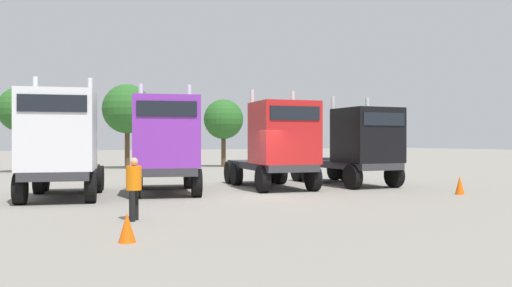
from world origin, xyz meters
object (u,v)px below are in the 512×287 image
(traffic_cone_near, at_px, (460,185))
(semi_truck_black, at_px, (358,146))
(semi_truck_purple, at_px, (166,144))
(semi_truck_red, at_px, (278,144))
(visitor_in_hivis, at_px, (134,184))
(traffic_cone_mid, at_px, (127,227))
(semi_truck_white, at_px, (60,143))

(traffic_cone_near, bearing_deg, semi_truck_black, 103.86)
(semi_truck_purple, height_order, semi_truck_red, semi_truck_purple)
(semi_truck_red, relative_size, semi_truck_black, 1.02)
(semi_truck_purple, bearing_deg, visitor_in_hivis, -8.58)
(semi_truck_purple, bearing_deg, semi_truck_red, 105.29)
(visitor_in_hivis, xyz_separation_m, traffic_cone_mid, (-0.88, -2.86, -0.64))
(traffic_cone_mid, bearing_deg, semi_truck_black, 33.74)
(traffic_cone_near, relative_size, traffic_cone_mid, 1.16)
(traffic_cone_near, bearing_deg, semi_truck_red, 135.72)
(semi_truck_black, xyz_separation_m, traffic_cone_mid, (-12.65, -8.45, -1.53))
(semi_truck_black, height_order, traffic_cone_near, semi_truck_black)
(visitor_in_hivis, bearing_deg, semi_truck_red, 69.59)
(semi_truck_purple, relative_size, traffic_cone_near, 8.95)
(traffic_cone_near, bearing_deg, traffic_cone_mid, -164.95)
(semi_truck_purple, xyz_separation_m, semi_truck_red, (4.96, -0.09, -0.01))
(visitor_in_hivis, xyz_separation_m, traffic_cone_near, (12.94, 0.86, -0.59))
(traffic_cone_near, height_order, traffic_cone_mid, traffic_cone_near)
(traffic_cone_near, bearing_deg, semi_truck_white, 160.17)
(semi_truck_purple, distance_m, semi_truck_red, 4.96)
(semi_truck_white, distance_m, traffic_cone_mid, 8.93)
(semi_truck_white, xyz_separation_m, traffic_cone_near, (14.00, -5.05, -1.63))
(visitor_in_hivis, bearing_deg, semi_truck_black, 57.63)
(visitor_in_hivis, relative_size, traffic_cone_near, 2.29)
(semi_truck_red, xyz_separation_m, semi_truck_black, (4.02, -0.33, -0.09))
(semi_truck_black, xyz_separation_m, traffic_cone_near, (1.17, -4.74, -1.48))
(semi_truck_white, height_order, semi_truck_purple, semi_truck_white)
(semi_truck_white, relative_size, semi_truck_purple, 0.99)
(semi_truck_purple, xyz_separation_m, traffic_cone_near, (10.15, -5.15, -1.58))
(semi_truck_red, relative_size, traffic_cone_near, 9.00)
(visitor_in_hivis, distance_m, traffic_cone_near, 12.98)
(semi_truck_red, distance_m, traffic_cone_mid, 12.42)
(semi_truck_white, xyz_separation_m, semi_truck_black, (12.83, -0.31, -0.14))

